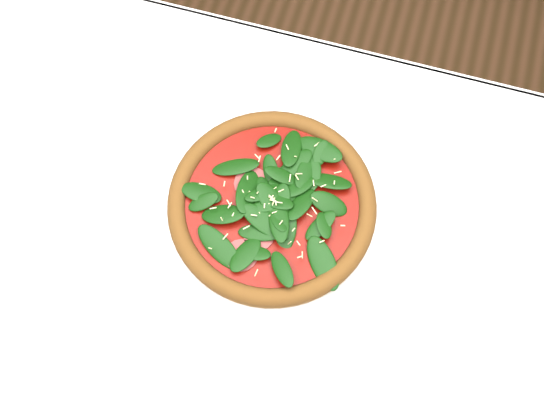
% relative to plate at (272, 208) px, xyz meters
% --- Properties ---
extents(ground, '(6.00, 6.00, 0.00)m').
position_rel_plate_xyz_m(ground, '(0.00, -0.09, -0.76)').
color(ground, brown).
rests_on(ground, ground).
extents(dining_table, '(1.21, 0.81, 0.75)m').
position_rel_plate_xyz_m(dining_table, '(0.00, -0.09, -0.11)').
color(dining_table, white).
rests_on(dining_table, ground).
extents(plate, '(0.35, 0.35, 0.01)m').
position_rel_plate_xyz_m(plate, '(0.00, 0.00, 0.00)').
color(plate, silver).
rests_on(plate, dining_table).
extents(pizza, '(0.32, 0.32, 0.04)m').
position_rel_plate_xyz_m(pizza, '(-0.00, 0.00, 0.02)').
color(pizza, '#996125').
rests_on(pizza, plate).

